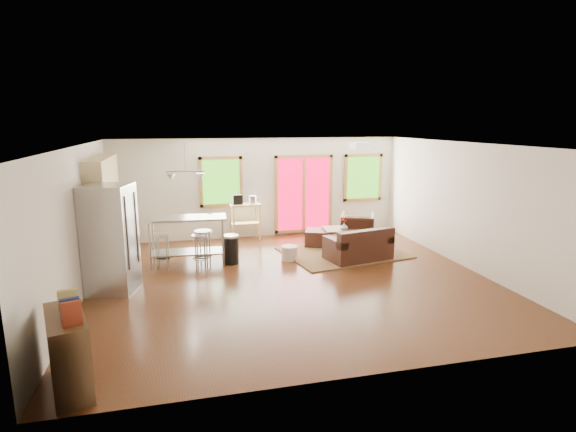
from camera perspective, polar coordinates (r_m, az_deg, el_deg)
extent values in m
cube|color=#3A1D0D|center=(8.83, 0.46, -8.10)|extent=(7.50, 7.00, 0.02)
cube|color=white|center=(8.31, 0.49, 9.14)|extent=(7.50, 7.00, 0.02)
cube|color=silver|center=(11.86, -3.66, 3.57)|extent=(7.50, 0.02, 2.60)
cube|color=silver|center=(8.41, -25.23, -0.98)|extent=(0.02, 7.00, 2.60)
cube|color=silver|center=(10.06, 21.75, 1.25)|extent=(0.02, 7.00, 2.60)
cube|color=silver|center=(5.25, 9.91, -7.24)|extent=(7.50, 0.02, 2.60)
cube|color=#24580F|center=(11.65, -8.49, 4.31)|extent=(0.94, 0.02, 1.14)
cube|color=#A47A3D|center=(11.59, -8.59, 7.30)|extent=(1.10, 0.05, 0.08)
cube|color=#A47A3D|center=(11.75, -8.40, 1.36)|extent=(1.10, 0.05, 0.08)
cube|color=#A47A3D|center=(11.62, -11.00, 4.20)|extent=(0.08, 0.05, 1.30)
cube|color=#A47A3D|center=(11.71, -6.00, 4.41)|extent=(0.08, 0.05, 1.30)
cube|color=#B50327|center=(12.10, 2.00, 2.80)|extent=(1.44, 0.02, 1.94)
cube|color=#A47A3D|center=(11.99, 2.04, 7.57)|extent=(1.60, 0.05, 0.08)
cube|color=#A47A3D|center=(12.30, 1.97, -1.85)|extent=(1.60, 0.05, 0.08)
cube|color=#A47A3D|center=(11.92, -1.52, 2.66)|extent=(0.08, 0.05, 2.10)
cube|color=#A47A3D|center=(12.33, 5.41, 2.92)|extent=(0.08, 0.05, 2.10)
cube|color=#A47A3D|center=(12.10, 2.00, 2.80)|extent=(0.08, 0.05, 1.94)
cube|color=#24580F|center=(12.61, 9.50, 4.84)|extent=(0.94, 0.02, 1.14)
cube|color=#A47A3D|center=(12.55, 9.60, 7.61)|extent=(1.10, 0.05, 0.08)
cube|color=#A47A3D|center=(12.70, 9.41, 2.11)|extent=(1.10, 0.05, 0.08)
cube|color=#A47A3D|center=(12.42, 7.33, 4.80)|extent=(0.08, 0.05, 1.30)
cube|color=#A47A3D|center=(12.82, 11.61, 4.87)|extent=(0.08, 0.05, 1.30)
cube|color=#496439|center=(10.60, 7.01, -4.62)|extent=(2.95, 2.46, 0.03)
cube|color=black|center=(10.11, 8.86, -4.42)|extent=(1.52, 1.06, 0.39)
cube|color=black|center=(9.78, 9.92, -2.78)|extent=(1.39, 0.47, 0.35)
cube|color=black|center=(9.72, 5.98, -3.37)|extent=(0.34, 0.81, 0.15)
cube|color=black|center=(10.38, 11.64, -2.56)|extent=(0.34, 0.81, 0.15)
cube|color=black|center=(9.92, 7.30, -3.20)|extent=(0.67, 0.62, 0.11)
cube|color=black|center=(10.25, 10.16, -2.79)|extent=(0.67, 0.62, 0.11)
cube|color=#3A2614|center=(11.12, 7.45, -1.65)|extent=(1.19, 0.79, 0.04)
cube|color=#3A2614|center=(10.83, 5.34, -3.19)|extent=(0.07, 0.07, 0.40)
cube|color=#3A2614|center=(11.07, 10.10, -2.99)|extent=(0.07, 0.07, 0.40)
cube|color=#3A2614|center=(11.30, 4.79, -2.55)|extent=(0.07, 0.07, 0.40)
cube|color=#3A2614|center=(11.53, 9.37, -2.37)|extent=(0.07, 0.07, 0.40)
imported|color=black|center=(11.45, 8.80, -1.34)|extent=(1.04, 1.02, 0.83)
cube|color=black|center=(11.11, 3.83, -2.78)|extent=(0.78, 0.78, 0.40)
cylinder|color=beige|center=(9.98, 0.18, -4.72)|extent=(0.43, 0.43, 0.31)
imported|color=silver|center=(11.04, 7.14, -1.37)|extent=(0.24, 0.25, 0.19)
sphere|color=#B61C0A|center=(11.03, 7.31, -0.57)|extent=(0.09, 0.09, 0.07)
sphere|color=#B61C0A|center=(10.98, 7.00, -0.51)|extent=(0.09, 0.09, 0.07)
sphere|color=#B61C0A|center=(11.04, 7.16, -0.34)|extent=(0.09, 0.09, 0.07)
imported|color=maroon|center=(10.98, 7.73, -1.24)|extent=(0.20, 0.04, 0.27)
cube|color=#CFB67A|center=(10.18, -21.25, -3.50)|extent=(0.60, 2.20, 0.90)
cube|color=black|center=(10.07, -21.45, -0.92)|extent=(0.64, 2.24, 0.04)
cube|color=#CFB67A|center=(9.93, -22.59, 4.86)|extent=(0.36, 2.20, 0.70)
cylinder|color=#B7BABC|center=(9.56, -21.89, -0.92)|extent=(0.12, 0.12, 0.18)
cube|color=black|center=(10.44, -21.22, 0.20)|extent=(0.22, 0.18, 0.20)
cube|color=#B7BABC|center=(8.55, -21.63, -2.74)|extent=(0.94, 0.92, 1.94)
cube|color=gray|center=(8.42, -19.24, -2.79)|extent=(0.19, 0.70, 1.90)
cylinder|color=gray|center=(8.15, -19.72, -2.11)|extent=(0.03, 0.03, 1.30)
cylinder|color=gray|center=(8.59, -18.66, -1.35)|extent=(0.03, 0.03, 1.30)
cube|color=#B7BABC|center=(9.70, -12.74, -0.25)|extent=(1.68, 0.76, 0.04)
cube|color=gray|center=(9.88, -12.55, -4.47)|extent=(1.57, 0.67, 0.03)
cylinder|color=gray|center=(9.65, -17.09, -3.73)|extent=(0.05, 0.05, 1.00)
cylinder|color=gray|center=(9.57, -8.22, -3.45)|extent=(0.05, 0.05, 1.00)
cylinder|color=gray|center=(10.13, -16.75, -2.98)|extent=(0.05, 0.05, 1.00)
cylinder|color=gray|center=(10.05, -8.31, -2.71)|extent=(0.05, 0.05, 1.00)
imported|color=white|center=(9.98, -9.87, 0.17)|extent=(0.16, 0.14, 0.13)
cylinder|color=#B7BABC|center=(9.60, -15.74, -2.30)|extent=(0.41, 0.41, 0.04)
cylinder|color=gray|center=(9.77, -14.96, -4.30)|extent=(0.03, 0.03, 0.71)
cylinder|color=gray|center=(9.80, -16.06, -4.30)|extent=(0.03, 0.03, 0.71)
cylinder|color=gray|center=(9.62, -16.28, -4.61)|extent=(0.03, 0.03, 0.71)
cylinder|color=gray|center=(9.59, -15.16, -4.61)|extent=(0.03, 0.03, 0.71)
cylinder|color=gray|center=(9.73, -15.57, -5.16)|extent=(0.37, 0.37, 0.02)
cylinder|color=#B7BABC|center=(9.43, -11.16, -2.49)|extent=(0.34, 0.34, 0.04)
cylinder|color=gray|center=(9.61, -10.54, -4.42)|extent=(0.02, 0.02, 0.69)
cylinder|color=gray|center=(9.61, -11.65, -4.48)|extent=(0.02, 0.02, 0.69)
cylinder|color=gray|center=(9.43, -11.61, -4.79)|extent=(0.02, 0.02, 0.69)
cylinder|color=gray|center=(9.43, -10.48, -4.73)|extent=(0.02, 0.02, 0.69)
cylinder|color=gray|center=(9.55, -11.04, -5.30)|extent=(0.31, 0.31, 0.02)
cylinder|color=#B7BABC|center=(9.51, -10.75, -1.96)|extent=(0.48, 0.48, 0.04)
cylinder|color=gray|center=(9.67, -9.91, -4.11)|extent=(0.03, 0.03, 0.74)
cylinder|color=gray|center=(9.73, -11.05, -4.06)|extent=(0.03, 0.03, 0.74)
cylinder|color=gray|center=(9.55, -11.42, -4.38)|extent=(0.03, 0.03, 0.74)
cylinder|color=gray|center=(9.49, -10.26, -4.44)|extent=(0.03, 0.03, 0.74)
cylinder|color=gray|center=(9.65, -10.63, -5.00)|extent=(0.44, 0.44, 0.02)
cylinder|color=black|center=(9.79, -7.24, -4.32)|extent=(0.33, 0.33, 0.58)
cylinder|color=#B7BABC|center=(9.71, -7.29, -2.56)|extent=(0.34, 0.34, 0.05)
cube|color=#CFB67A|center=(11.59, -5.46, 1.46)|extent=(0.79, 0.52, 0.04)
cube|color=#CFB67A|center=(11.69, -5.41, -0.85)|extent=(0.75, 0.49, 0.03)
cube|color=#CFB67A|center=(11.44, -6.89, -1.04)|extent=(0.05, 0.05, 0.93)
cube|color=#CFB67A|center=(11.55, -3.61, -0.86)|extent=(0.05, 0.05, 0.93)
cube|color=#CFB67A|center=(11.82, -7.18, -0.63)|extent=(0.05, 0.05, 0.93)
cube|color=#CFB67A|center=(11.93, -4.00, -0.45)|extent=(0.05, 0.05, 0.93)
cube|color=black|center=(11.53, -6.45, 2.12)|extent=(0.25, 0.23, 0.24)
cylinder|color=#B7BABC|center=(11.60, -4.50, 2.10)|extent=(0.18, 0.18, 0.20)
cube|color=#3A2614|center=(5.88, -26.11, -15.23)|extent=(0.67, 1.07, 0.89)
cube|color=maroon|center=(5.34, -25.77, -11.11)|extent=(0.21, 0.11, 0.27)
cube|color=navy|center=(5.50, -25.92, -10.59)|extent=(0.21, 0.11, 0.25)
cube|color=tan|center=(5.65, -26.09, -9.78)|extent=(0.21, 0.11, 0.29)
cube|color=maroon|center=(5.82, -26.21, -9.52)|extent=(0.21, 0.11, 0.22)
cube|color=white|center=(9.39, 9.21, 8.82)|extent=(0.35, 0.35, 0.12)
cylinder|color=gray|center=(9.58, -12.96, 7.34)|extent=(0.02, 0.02, 0.60)
cube|color=gray|center=(9.60, -12.87, 5.56)|extent=(0.80, 0.04, 0.03)
cone|color=#B7BABC|center=(9.62, -14.63, 4.76)|extent=(0.18, 0.18, 0.14)
cone|color=#B7BABC|center=(9.62, -11.05, 4.93)|extent=(0.18, 0.18, 0.14)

